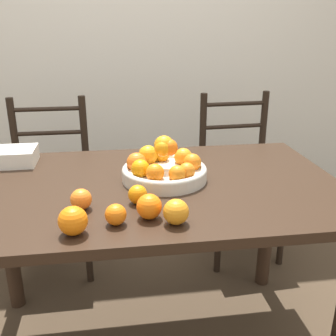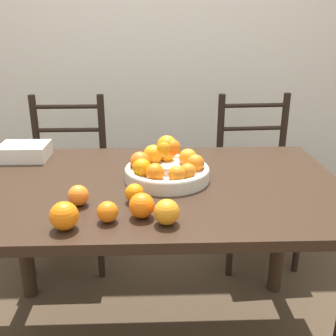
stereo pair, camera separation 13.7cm
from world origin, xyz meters
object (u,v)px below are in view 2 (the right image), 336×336
Objects in this scene: orange_loose_4 at (107,212)px; book_stack at (24,152)px; orange_loose_2 at (64,216)px; orange_loose_1 at (134,193)px; fruit_bowl at (167,168)px; orange_loose_3 at (167,212)px; orange_loose_0 at (142,205)px; chair_left at (68,184)px; orange_loose_5 at (78,195)px; chair_right at (256,181)px.

book_stack is (-0.43, 0.60, 0.00)m from orange_loose_4.
orange_loose_2 reaches higher than book_stack.
orange_loose_1 is at bearing 42.53° from orange_loose_2.
orange_loose_1 is at bearing -119.75° from fruit_bowl.
orange_loose_4 is (-0.18, 0.02, -0.01)m from orange_loose_3.
orange_loose_0 is at bearing 148.52° from orange_loose_3.
orange_loose_3 is (0.29, 0.02, -0.00)m from orange_loose_2.
chair_left is at bearing 79.69° from book_stack.
orange_loose_0 reaches higher than book_stack.
fruit_bowl is at bearing 50.76° from orange_loose_2.
orange_loose_3 is (0.10, -0.16, 0.01)m from orange_loose_1.
orange_loose_0 is at bearing -76.16° from orange_loose_1.
orange_loose_5 is at bearing 132.18° from orange_loose_4.
fruit_bowl is at bearing 74.50° from orange_loose_0.
orange_loose_4 is at bearing -165.87° from orange_loose_0.
orange_loose_4 is (0.12, 0.04, -0.01)m from orange_loose_2.
chair_left is 1.00× the size of chair_right.
orange_loose_3 is at bearing -56.91° from orange_loose_1.
chair_left is at bearing 102.28° from orange_loose_2.
orange_loose_5 is 0.99m from chair_left.
orange_loose_0 is at bearing -125.33° from chair_right.
orange_loose_2 is 0.30m from orange_loose_3.
fruit_bowl is 0.32m from orange_loose_0.
chair_right is (0.62, 0.99, -0.33)m from orange_loose_0.
orange_loose_0 is (-0.09, -0.31, -0.01)m from fruit_bowl.
orange_loose_4 is at bearing -118.48° from orange_loose_1.
chair_right reaches higher than orange_loose_0.
orange_loose_5 is at bearing -143.74° from fruit_bowl.
chair_right reaches higher than orange_loose_1.
orange_loose_1 is at bearing 103.84° from orange_loose_0.
book_stack is at bearing 137.35° from orange_loose_1.
orange_loose_1 is 0.31× the size of book_stack.
book_stack is (-1.15, -0.42, 0.33)m from chair_right.
chair_left is (-0.23, 1.06, -0.34)m from orange_loose_2.
orange_loose_2 is at bearing -161.20° from orange_loose_4.
orange_loose_0 is 1.14m from chair_left.
orange_loose_2 is at bearing -131.74° from chair_right.
chair_right is at bearing 54.63° from orange_loose_4.
book_stack is at bearing 123.70° from orange_loose_5.
orange_loose_5 is 0.07× the size of chair_right.
orange_loose_1 is 0.15m from orange_loose_4.
orange_loose_0 reaches higher than orange_loose_4.
orange_loose_2 is at bearing -163.32° from orange_loose_0.
orange_loose_0 is 0.08× the size of chair_right.
orange_loose_0 reaches higher than orange_loose_3.
orange_loose_2 is 0.16m from orange_loose_5.
fruit_bowl is 0.94m from chair_right.
orange_loose_0 is 0.10m from orange_loose_4.
orange_loose_2 reaches higher than orange_loose_1.
chair_left is at bearing 176.73° from chair_right.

